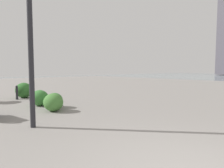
{
  "coord_description": "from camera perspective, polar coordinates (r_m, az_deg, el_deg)",
  "views": [
    {
      "loc": [
        -1.11,
        2.67,
        1.61
      ],
      "look_at": [
        7.75,
        -5.42,
        0.69
      ],
      "focal_mm": 31.18,
      "sensor_mm": 36.0,
      "label": 1
    }
  ],
  "objects": [
    {
      "name": "bollard_near",
      "position": [
        10.78,
        -22.78,
        -2.56
      ],
      "size": [
        0.13,
        0.13,
        0.7
      ],
      "color": "#232328",
      "rests_on": "ground"
    },
    {
      "name": "shrub_round",
      "position": [
        7.78,
        -16.83,
        -5.16
      ],
      "size": [
        0.81,
        0.73,
        0.69
      ],
      "color": "#477F38",
      "rests_on": "ground"
    },
    {
      "name": "shrub_tall",
      "position": [
        8.51,
        -16.49,
        -4.58
      ],
      "size": [
        0.72,
        0.65,
        0.62
      ],
      "color": "#387533",
      "rests_on": "ground"
    },
    {
      "name": "shrub_wide",
      "position": [
        9.12,
        -20.43,
        -3.83
      ],
      "size": [
        0.82,
        0.73,
        0.69
      ],
      "color": "#387533",
      "rests_on": "ground"
    },
    {
      "name": "lamppost",
      "position": [
        5.86,
        -22.96,
        16.85
      ],
      "size": [
        0.98,
        0.28,
        4.42
      ],
      "color": "#232328",
      "rests_on": "ground"
    },
    {
      "name": "bollard_mid",
      "position": [
        11.44,
        -26.12,
        -2.17
      ],
      "size": [
        0.13,
        0.13,
        0.75
      ],
      "color": "#232328",
      "rests_on": "ground"
    },
    {
      "name": "shrub_low",
      "position": [
        11.98,
        -24.43,
        -1.68
      ],
      "size": [
        1.0,
        0.9,
        0.85
      ],
      "color": "#2D6628",
      "rests_on": "ground"
    }
  ]
}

